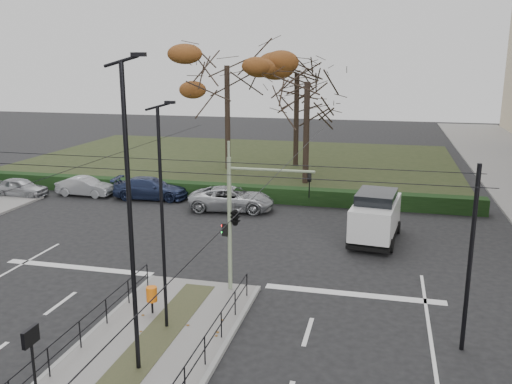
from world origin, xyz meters
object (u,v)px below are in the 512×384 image
traffic_light (237,215)px  streetlamp_median_far (163,217)px  info_panel (31,346)px  litter_bin (152,295)px  streetlamp_median_near (131,219)px  rust_tree (227,66)px  parked_car_first (20,187)px  bare_tree_center (297,80)px  white_van (376,215)px  parked_car_fourth (232,199)px  parked_car_third (151,188)px  bare_tree_near (307,89)px  parked_car_second (85,186)px

traffic_light → streetlamp_median_far: bearing=-113.2°
info_panel → litter_bin: bearing=83.6°
streetlamp_median_near → rust_tree: (-6.05, 29.72, 3.80)m
streetlamp_median_far → parked_car_first: size_ratio=2.02×
parked_car_first → bare_tree_center: bare_tree_center is taller
info_panel → white_van: (8.12, 16.25, -0.60)m
litter_bin → bare_tree_center: bare_tree_center is taller
parked_car_first → bare_tree_center: size_ratio=0.36×
white_van → bare_tree_center: bearing=111.0°
traffic_light → parked_car_fourth: traffic_light is taller
parked_car_first → traffic_light: bearing=-121.6°
litter_bin → rust_tree: rust_tree is taller
litter_bin → white_van: white_van is taller
parked_car_third → bare_tree_center: size_ratio=0.48×
rust_tree → traffic_light: bearing=-72.7°
litter_bin → streetlamp_median_far: streetlamp_median_far is taller
parked_car_fourth → bare_tree_center: bare_tree_center is taller
streetlamp_median_far → bare_tree_near: (1.23, 23.32, 2.90)m
streetlamp_median_near → parked_car_second: 23.22m
parked_car_fourth → bare_tree_near: size_ratio=0.53×
litter_bin → bare_tree_near: bare_tree_near is taller
info_panel → bare_tree_near: (2.78, 28.23, 4.98)m
litter_bin → bare_tree_center: bearing=89.5°
parked_car_second → rust_tree: 15.06m
litter_bin → bare_tree_near: bearing=84.6°
info_panel → parked_car_first: info_panel is taller
litter_bin → streetlamp_median_near: size_ratio=0.11×
white_van → bare_tree_near: bare_tree_near is taller
litter_bin → info_panel: bearing=-96.4°
parked_car_third → rust_tree: (2.18, 10.60, 7.79)m
traffic_light → streetlamp_median_near: size_ratio=0.59×
rust_tree → parked_car_second: bearing=-122.3°
streetlamp_median_far → parked_car_second: bearing=128.0°
litter_bin → rust_tree: size_ratio=0.09×
info_panel → parked_car_fourth: 20.07m
streetlamp_median_near → white_van: streetlamp_median_near is taller
parked_car_fourth → bare_tree_near: bearing=-28.1°
parked_car_second → white_van: bearing=-103.6°
bare_tree_near → bare_tree_center: bearing=105.3°
parked_car_fourth → rust_tree: bearing=11.2°
traffic_light → parked_car_first: bearing=147.8°
parked_car_second → parked_car_fourth: size_ratio=0.75×
info_panel → streetlamp_median_far: 5.55m
parked_car_second → rust_tree: bearing=-31.5°
info_panel → parked_car_second: size_ratio=0.59×
streetlamp_median_near → bare_tree_center: bare_tree_center is taller
parked_car_third → parked_car_fourth: bearing=-108.7°
litter_bin → parked_car_second: parked_car_second is taller
info_panel → white_van: size_ratio=0.45×
parked_car_second → white_van: white_van is taller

